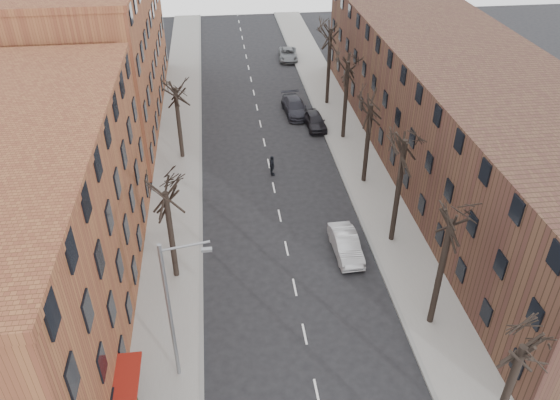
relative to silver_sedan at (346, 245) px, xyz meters
name	(u,v)px	position (x,y,z in m)	size (l,w,h in m)	color
sidewalk_left	(179,152)	(-12.00, 16.03, -0.69)	(4.00, 90.00, 0.15)	gray
sidewalk_right	(349,142)	(4.00, 16.03, -0.69)	(4.00, 90.00, 0.15)	gray
building_left_near	(6,243)	(-20.00, -3.97, 5.24)	(12.00, 26.00, 12.00)	brown
building_left_far	(90,49)	(-20.00, 25.03, 6.24)	(12.00, 28.00, 14.00)	brown
building_right	(461,112)	(12.00, 11.03, 4.24)	(12.00, 50.00, 10.00)	#4A3022
tree_right_b	(429,322)	(3.60, -6.97, -0.76)	(5.20, 5.20, 10.80)	black
tree_right_c	(391,240)	(3.60, 1.03, -0.76)	(5.20, 5.20, 11.60)	black
tree_right_d	(363,182)	(3.60, 9.03, -0.76)	(5.20, 5.20, 10.00)	black
tree_right_e	(343,138)	(3.60, 17.03, -0.76)	(5.20, 5.20, 10.80)	black
tree_right_f	(327,104)	(3.60, 25.03, -0.76)	(5.20, 5.20, 11.60)	black
tree_left_a	(177,276)	(-11.60, -0.97, -0.76)	(5.20, 5.20, 9.50)	black
tree_left_b	(183,158)	(-11.60, 15.03, -0.76)	(5.20, 5.20, 9.50)	black
streetlight	(173,308)	(-11.03, -8.97, 4.25)	(2.45, 0.22, 9.03)	slate
silver_sedan	(346,245)	(0.00, 0.00, 0.00)	(1.61, 4.63, 1.53)	#B5B8BC
parked_car_near	(315,120)	(1.30, 19.58, -0.01)	(1.78, 4.42, 1.51)	black
parked_car_mid	(295,107)	(-0.20, 22.94, 0.02)	(2.19, 5.39, 1.57)	#212129
parked_car_far	(288,54)	(1.30, 39.29, -0.08)	(2.25, 4.88, 1.36)	slate
pedestrian_crossing	(272,166)	(-3.91, 11.05, 0.16)	(1.08, 0.45, 1.84)	black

